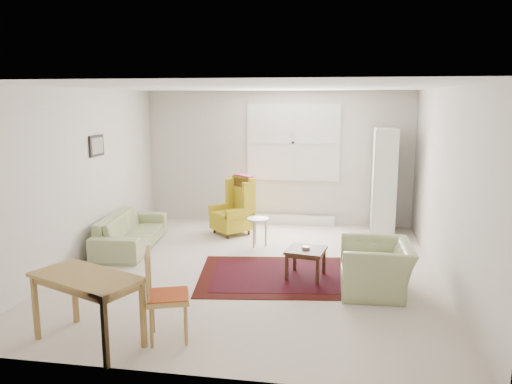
% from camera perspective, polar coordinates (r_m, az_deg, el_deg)
% --- Properties ---
extents(room, '(5.04, 5.54, 2.51)m').
position_cam_1_polar(room, '(6.93, 0.04, 1.54)').
color(room, beige).
rests_on(room, ground).
extents(rug, '(2.74, 1.96, 0.03)m').
position_cam_1_polar(rug, '(6.80, 4.40, -9.50)').
color(rug, black).
rests_on(rug, ground).
extents(sofa, '(0.91, 1.92, 0.75)m').
position_cam_1_polar(sofa, '(8.21, -14.13, -3.63)').
color(sofa, '#97A16B').
rests_on(sofa, ground).
extents(armchair, '(0.86, 0.98, 0.75)m').
position_cam_1_polar(armchair, '(6.34, 13.58, -7.83)').
color(armchair, '#97A16B').
rests_on(armchair, ground).
extents(wingback_chair, '(0.86, 0.87, 1.03)m').
position_cam_1_polar(wingback_chair, '(8.73, -2.84, -1.53)').
color(wingback_chair, gold).
rests_on(wingback_chair, ground).
extents(coffee_table, '(0.56, 0.56, 0.40)m').
position_cam_1_polar(coffee_table, '(6.72, 5.71, -8.09)').
color(coffee_table, '#3E2113').
rests_on(coffee_table, ground).
extents(stool, '(0.37, 0.37, 0.47)m').
position_cam_1_polar(stool, '(8.07, 0.25, -4.58)').
color(stool, white).
rests_on(stool, ground).
extents(cabinet, '(0.40, 0.75, 1.86)m').
position_cam_1_polar(cabinet, '(9.04, 14.45, 1.22)').
color(cabinet, silver).
rests_on(cabinet, ground).
extents(desk, '(1.22, 0.94, 0.69)m').
position_cam_1_polar(desk, '(5.19, -18.61, -12.62)').
color(desk, '#A27D41').
rests_on(desk, ground).
extents(desk_chair, '(0.51, 0.51, 0.92)m').
position_cam_1_polar(desk_chair, '(5.05, -10.01, -11.50)').
color(desk_chair, '#A27D41').
rests_on(desk_chair, ground).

